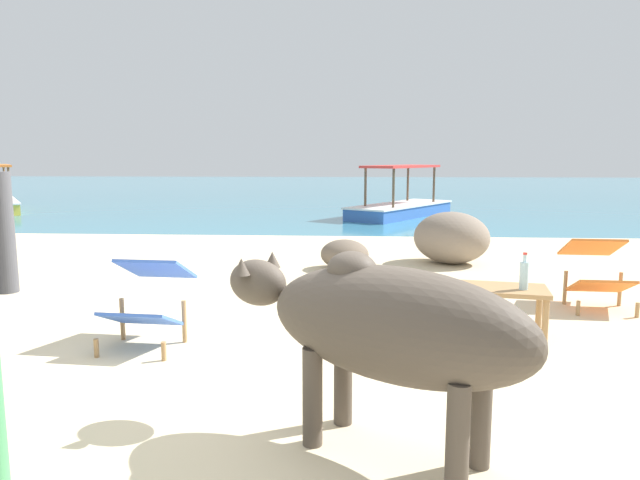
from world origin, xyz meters
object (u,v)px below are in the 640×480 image
at_px(low_bench_table, 498,296).
at_px(deck_chair_near, 596,268).
at_px(bottle, 524,275).
at_px(deck_chair_far, 149,296).
at_px(cow, 386,324).
at_px(boat_blue, 401,206).

height_order(low_bench_table, deck_chair_near, deck_chair_near).
bearing_deg(deck_chair_near, low_bench_table, -45.05).
relative_size(bottle, deck_chair_near, 0.37).
xyz_separation_m(low_bench_table, deck_chair_far, (-2.77, -0.29, 0.03)).
distance_m(low_bench_table, bottle, 0.27).
distance_m(bottle, deck_chair_far, 2.95).
height_order(bottle, deck_chair_near, bottle).
height_order(cow, deck_chair_far, cow).
bearing_deg(deck_chair_far, low_bench_table, 100.04).
height_order(deck_chair_near, boat_blue, boat_blue).
relative_size(low_bench_table, bottle, 2.79).
height_order(low_bench_table, bottle, bottle).
distance_m(cow, deck_chair_far, 2.37).
bearing_deg(boat_blue, deck_chair_far, 17.88).
bearing_deg(low_bench_table, deck_chair_far, -163.76).
xyz_separation_m(cow, low_bench_table, (1.01, 1.86, -0.30)).
bearing_deg(deck_chair_far, boat_blue, 168.73).
xyz_separation_m(bottle, deck_chair_near, (1.03, 1.14, -0.16)).
bearing_deg(bottle, low_bench_table, 157.25).
bearing_deg(low_bench_table, cow, -108.21).
bearing_deg(deck_chair_far, bottle, 98.28).
xyz_separation_m(bottle, deck_chair_far, (-2.94, -0.22, -0.16)).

